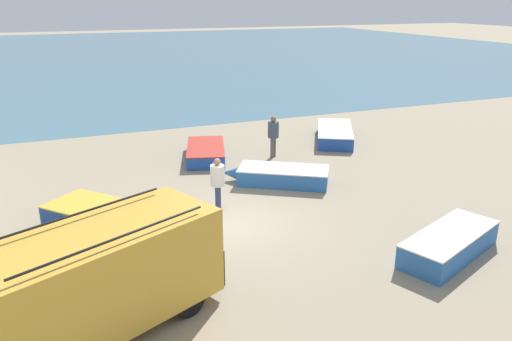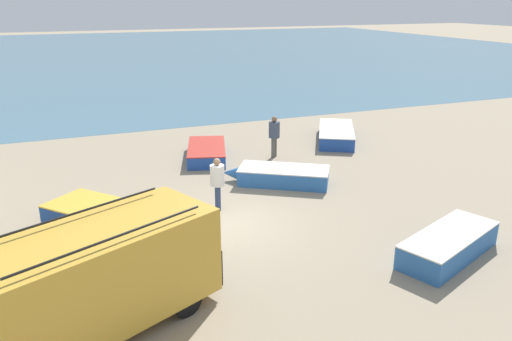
{
  "view_description": "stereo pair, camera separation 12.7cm",
  "coord_description": "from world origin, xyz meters",
  "px_view_note": "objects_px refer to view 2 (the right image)",
  "views": [
    {
      "loc": [
        -4.16,
        -12.97,
        6.4
      ],
      "look_at": [
        1.68,
        1.52,
        1.0
      ],
      "focal_mm": 35.0,
      "sensor_mm": 36.0,
      "label": 1
    },
    {
      "loc": [
        -4.04,
        -13.01,
        6.4
      ],
      "look_at": [
        1.68,
        1.52,
        1.0
      ],
      "focal_mm": 35.0,
      "sensor_mm": 36.0,
      "label": 2
    }
  ],
  "objects_px": {
    "fisherman_0": "(217,179)",
    "parked_van": "(100,276)",
    "fishing_rowboat_0": "(336,133)",
    "fishing_rowboat_4": "(207,151)",
    "fishing_rowboat_1": "(280,176)",
    "fishing_rowboat_3": "(96,215)",
    "fisherman_1": "(274,133)",
    "fishing_rowboat_2": "(452,243)"
  },
  "relations": [
    {
      "from": "fishing_rowboat_1",
      "to": "fishing_rowboat_3",
      "type": "xyz_separation_m",
      "value": [
        -6.55,
        -1.29,
        0.04
      ]
    },
    {
      "from": "parked_van",
      "to": "fisherman_0",
      "type": "height_order",
      "value": "parked_van"
    },
    {
      "from": "fishing_rowboat_0",
      "to": "fishing_rowboat_1",
      "type": "distance_m",
      "value": 6.64
    },
    {
      "from": "parked_van",
      "to": "fishing_rowboat_0",
      "type": "xyz_separation_m",
      "value": [
        11.71,
        10.89,
        -0.92
      ]
    },
    {
      "from": "fishing_rowboat_4",
      "to": "fisherman_1",
      "type": "relative_size",
      "value": 2.29
    },
    {
      "from": "fishing_rowboat_1",
      "to": "fishing_rowboat_2",
      "type": "relative_size",
      "value": 0.95
    },
    {
      "from": "fishing_rowboat_4",
      "to": "fishing_rowboat_0",
      "type": "bearing_deg",
      "value": -69.45
    },
    {
      "from": "parked_van",
      "to": "fisherman_0",
      "type": "xyz_separation_m",
      "value": [
        3.96,
        4.96,
        -0.19
      ]
    },
    {
      "from": "fishing_rowboat_3",
      "to": "fishing_rowboat_0",
      "type": "bearing_deg",
      "value": -104.33
    },
    {
      "from": "fishing_rowboat_0",
      "to": "fishing_rowboat_4",
      "type": "bearing_deg",
      "value": 123.02
    },
    {
      "from": "fisherman_0",
      "to": "fishing_rowboat_2",
      "type": "bearing_deg",
      "value": 141.53
    },
    {
      "from": "fishing_rowboat_0",
      "to": "fishing_rowboat_2",
      "type": "height_order",
      "value": "fishing_rowboat_2"
    },
    {
      "from": "fishing_rowboat_2",
      "to": "fishing_rowboat_3",
      "type": "distance_m",
      "value": 10.05
    },
    {
      "from": "fishing_rowboat_0",
      "to": "fishing_rowboat_4",
      "type": "height_order",
      "value": "fishing_rowboat_0"
    },
    {
      "from": "fishing_rowboat_1",
      "to": "fisherman_1",
      "type": "bearing_deg",
      "value": -77.55
    },
    {
      "from": "fishing_rowboat_1",
      "to": "fishing_rowboat_2",
      "type": "distance_m",
      "value": 6.83
    },
    {
      "from": "fishing_rowboat_0",
      "to": "fishing_rowboat_3",
      "type": "xyz_separation_m",
      "value": [
        -11.47,
        -5.75,
        0.03
      ]
    },
    {
      "from": "fishing_rowboat_1",
      "to": "fishing_rowboat_4",
      "type": "xyz_separation_m",
      "value": [
        -1.61,
        4.01,
        -0.03
      ]
    },
    {
      "from": "fishing_rowboat_0",
      "to": "fishing_rowboat_2",
      "type": "xyz_separation_m",
      "value": [
        -2.9,
        -10.99,
        0.02
      ]
    },
    {
      "from": "fisherman_0",
      "to": "fisherman_1",
      "type": "xyz_separation_m",
      "value": [
        3.91,
        4.52,
        0.02
      ]
    },
    {
      "from": "parked_van",
      "to": "fishing_rowboat_3",
      "type": "bearing_deg",
      "value": 62.63
    },
    {
      "from": "parked_van",
      "to": "fisherman_1",
      "type": "relative_size",
      "value": 2.95
    },
    {
      "from": "fishing_rowboat_4",
      "to": "fisherman_1",
      "type": "distance_m",
      "value": 2.97
    },
    {
      "from": "fishing_rowboat_1",
      "to": "fisherman_0",
      "type": "distance_m",
      "value": 3.27
    },
    {
      "from": "fishing_rowboat_2",
      "to": "fisherman_0",
      "type": "xyz_separation_m",
      "value": [
        -4.85,
        5.06,
        0.7
      ]
    },
    {
      "from": "parked_van",
      "to": "fishing_rowboat_2",
      "type": "distance_m",
      "value": 8.86
    },
    {
      "from": "fishing_rowboat_3",
      "to": "fisherman_1",
      "type": "relative_size",
      "value": 2.01
    },
    {
      "from": "fishing_rowboat_0",
      "to": "fishing_rowboat_3",
      "type": "relative_size",
      "value": 1.31
    },
    {
      "from": "fishing_rowboat_2",
      "to": "fisherman_0",
      "type": "bearing_deg",
      "value": 111.87
    },
    {
      "from": "fishing_rowboat_0",
      "to": "fishing_rowboat_4",
      "type": "relative_size",
      "value": 1.15
    },
    {
      "from": "fishing_rowboat_3",
      "to": "parked_van",
      "type": "bearing_deg",
      "value": 136.38
    },
    {
      "from": "fishing_rowboat_0",
      "to": "fisherman_1",
      "type": "distance_m",
      "value": 4.16
    },
    {
      "from": "fishing_rowboat_3",
      "to": "fisherman_1",
      "type": "xyz_separation_m",
      "value": [
        7.63,
        4.34,
        0.72
      ]
    },
    {
      "from": "fishing_rowboat_4",
      "to": "fishing_rowboat_1",
      "type": "bearing_deg",
      "value": -141.53
    },
    {
      "from": "fishing_rowboat_1",
      "to": "fishing_rowboat_2",
      "type": "xyz_separation_m",
      "value": [
        2.02,
        -6.53,
        0.03
      ]
    },
    {
      "from": "fishing_rowboat_0",
      "to": "fisherman_0",
      "type": "height_order",
      "value": "fisherman_0"
    },
    {
      "from": "fisherman_0",
      "to": "parked_van",
      "type": "bearing_deg",
      "value": 59.09
    },
    {
      "from": "fishing_rowboat_1",
      "to": "fishing_rowboat_3",
      "type": "height_order",
      "value": "fishing_rowboat_3"
    },
    {
      "from": "fishing_rowboat_2",
      "to": "fishing_rowboat_1",
      "type": "bearing_deg",
      "value": 85.3
    },
    {
      "from": "fishing_rowboat_2",
      "to": "fisherman_1",
      "type": "relative_size",
      "value": 2.29
    },
    {
      "from": "fishing_rowboat_3",
      "to": "fishing_rowboat_2",
      "type": "bearing_deg",
      "value": -162.39
    },
    {
      "from": "parked_van",
      "to": "fishing_rowboat_3",
      "type": "height_order",
      "value": "parked_van"
    }
  ]
}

